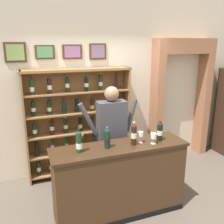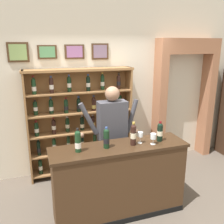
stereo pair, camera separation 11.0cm
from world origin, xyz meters
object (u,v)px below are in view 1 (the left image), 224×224
at_px(tasting_bottle_brunello, 107,138).
at_px(tasting_bottle_chianti, 160,131).
at_px(wine_shelf, 79,121).
at_px(tasting_bottle_grappa, 79,142).
at_px(wine_glass_right, 154,136).
at_px(tasting_counter, 120,180).
at_px(wine_glass_center, 141,135).
at_px(shopkeeper, 112,129).
at_px(tasting_bottle_prosecco, 134,134).

distance_m(tasting_bottle_brunello, tasting_bottle_chianti, 0.77).
distance_m(wine_shelf, tasting_bottle_grappa, 1.39).
xyz_separation_m(tasting_bottle_brunello, wine_glass_right, (0.63, -0.08, -0.03)).
height_order(wine_shelf, tasting_bottle_brunello, wine_shelf).
xyz_separation_m(tasting_bottle_grappa, tasting_bottle_chianti, (1.14, -0.01, -0.00)).
height_order(wine_shelf, tasting_bottle_grappa, wine_shelf).
xyz_separation_m(tasting_counter, tasting_bottle_grappa, (-0.55, -0.01, 0.66)).
height_order(tasting_bottle_chianti, wine_glass_center, tasting_bottle_chianti).
relative_size(tasting_counter, wine_glass_right, 12.29).
distance_m(tasting_counter, wine_glass_center, 0.70).
distance_m(shopkeeper, wine_glass_right, 0.73).
bearing_deg(shopkeeper, wine_shelf, 112.57).
bearing_deg(shopkeeper, tasting_bottle_prosecco, -79.53).
bearing_deg(shopkeeper, wine_glass_right, -59.85).
bearing_deg(tasting_bottle_chianti, tasting_counter, 178.64).
bearing_deg(tasting_bottle_brunello, shopkeeper, 64.51).
distance_m(wine_shelf, tasting_bottle_chianti, 1.60).
xyz_separation_m(wine_shelf, tasting_bottle_grappa, (-0.30, -1.35, 0.16)).
bearing_deg(tasting_bottle_brunello, wine_glass_right, -7.43).
distance_m(shopkeeper, wine_glass_center, 0.59).
relative_size(tasting_bottle_prosecco, wine_glass_right, 2.12).
relative_size(tasting_counter, tasting_bottle_chianti, 6.46).
bearing_deg(tasting_bottle_brunello, tasting_bottle_grappa, -179.83).
distance_m(tasting_bottle_prosecco, tasting_bottle_chianti, 0.40).
relative_size(wine_shelf, tasting_bottle_brunello, 6.80).
distance_m(tasting_bottle_grappa, wine_glass_right, 1.00).
relative_size(wine_shelf, shopkeeper, 1.11).
bearing_deg(tasting_bottle_brunello, wine_glass_center, 0.61).
relative_size(wine_glass_right, wine_glass_center, 0.95).
xyz_separation_m(tasting_counter, shopkeeper, (0.08, 0.54, 0.57)).
xyz_separation_m(tasting_bottle_grappa, wine_glass_right, (1.00, -0.08, -0.04)).
relative_size(tasting_bottle_grappa, tasting_bottle_prosecco, 0.97).
xyz_separation_m(tasting_bottle_grappa, tasting_bottle_prosecco, (0.74, -0.02, 0.01)).
bearing_deg(tasting_bottle_prosecco, tasting_bottle_chianti, 1.60).
relative_size(shopkeeper, tasting_bottle_brunello, 6.11).
bearing_deg(tasting_counter, wine_shelf, 100.62).
bearing_deg(tasting_counter, tasting_bottle_brunello, -177.82).
bearing_deg(tasting_bottle_grappa, tasting_bottle_prosecco, -1.34).
bearing_deg(wine_glass_right, wine_glass_center, 149.65).
height_order(wine_shelf, wine_glass_center, wine_shelf).
height_order(wine_shelf, tasting_bottle_prosecco, wine_shelf).
height_order(tasting_bottle_brunello, wine_glass_center, tasting_bottle_brunello).
xyz_separation_m(wine_shelf, tasting_bottle_chianti, (0.84, -1.36, 0.16)).
relative_size(tasting_bottle_prosecco, tasting_bottle_chianti, 1.12).
relative_size(tasting_bottle_chianti, wine_glass_center, 1.82).
bearing_deg(tasting_bottle_grappa, tasting_counter, 0.84).
relative_size(tasting_bottle_prosecco, wine_glass_center, 2.02).
relative_size(wine_shelf, wine_glass_center, 12.28).
bearing_deg(wine_glass_right, tasting_bottle_chianti, 28.24).
height_order(wine_glass_right, wine_glass_center, wine_glass_center).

